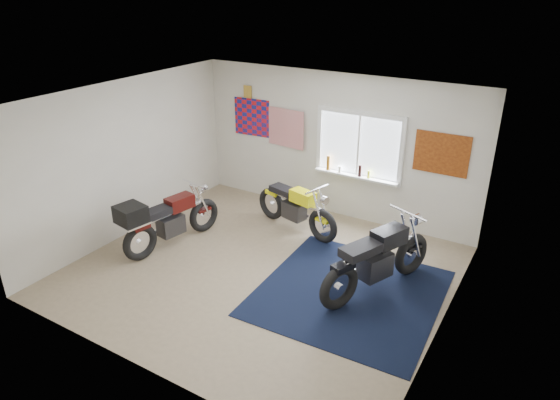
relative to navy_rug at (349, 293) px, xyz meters
The scene contains 10 objects.
ground 1.43m from the navy_rug, behind, with size 5.50×5.50×0.00m, color #9E896B.
room_shell 2.17m from the navy_rug, behind, with size 5.50×5.50×5.50m.
navy_rug is the anchor object (origin of this frame).
window_assembly 2.84m from the navy_rug, 111.82° to the left, with size 1.66×0.17×1.26m.
oil_bottles 2.72m from the navy_rug, 117.54° to the left, with size 0.87×0.07×0.28m.
flag_display 4.59m from the navy_rug, 145.06° to the left, with size 1.60×0.10×1.17m.
triumph_poster 2.84m from the navy_rug, 77.29° to the left, with size 0.90×0.03×0.70m, color #A54C14.
yellow_triumph 2.18m from the navy_rug, 141.05° to the left, with size 1.87×0.69×0.95m.
black_chrome_bike 0.63m from the navy_rug, 45.76° to the left, with size 1.00×2.06×1.11m.
maroon_tourer 3.27m from the navy_rug, behind, with size 0.78×1.96×1.00m.
Camera 1 is at (3.69, -5.57, 4.23)m, focal length 32.00 mm.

